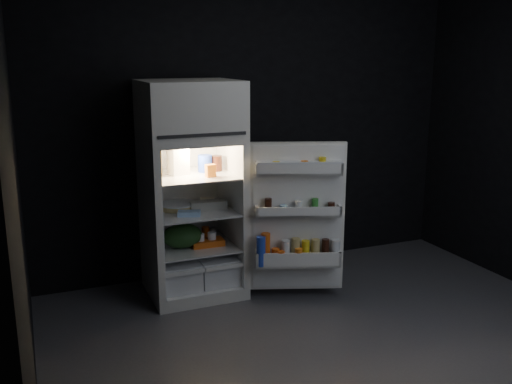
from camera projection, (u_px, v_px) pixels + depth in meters
name	position (u px, v px, depth m)	size (l,w,h in m)	color
floor	(343.00, 345.00, 3.98)	(4.00, 3.40, 0.00)	#49494D
wall_back	(252.00, 125.00, 5.19)	(4.00, 0.00, 2.70)	black
wall_left	(15.00, 180.00, 2.92)	(0.00, 3.40, 2.70)	black
refrigerator	(191.00, 182.00, 4.68)	(0.76, 0.71, 1.78)	white
fridge_door	(297.00, 221.00, 4.56)	(0.74, 0.43, 1.22)	white
milk_jug	(178.00, 160.00, 4.61)	(0.14, 0.14, 0.24)	white
mayo_jar	(205.00, 163.00, 4.72)	(0.12, 0.12, 0.14)	#1F3AAB
jam_jar	(216.00, 163.00, 4.75)	(0.10, 0.10, 0.13)	black
amber_bottle	(156.00, 162.00, 4.55)	(0.08, 0.08, 0.22)	#C3821F
small_carton	(211.00, 171.00, 4.53)	(0.08, 0.06, 0.10)	orange
egg_carton	(208.00, 205.00, 4.72)	(0.30, 0.11, 0.07)	gray
pie	(178.00, 206.00, 4.73)	(0.30, 0.30, 0.04)	tan
flat_package	(189.00, 213.00, 4.52)	(0.18, 0.09, 0.04)	#97BFE9
wrapped_pkg	(207.00, 201.00, 4.88)	(0.12, 0.10, 0.05)	beige
produce_bag	(182.00, 236.00, 4.68)	(0.33, 0.28, 0.20)	#193815
yogurt_tray	(207.00, 243.00, 4.74)	(0.27, 0.15, 0.05)	#DA5612
small_can_red	(206.00, 232.00, 4.96)	(0.07, 0.07, 0.09)	#DA5612
small_can_silver	(213.00, 232.00, 4.95)	(0.06, 0.06, 0.09)	silver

